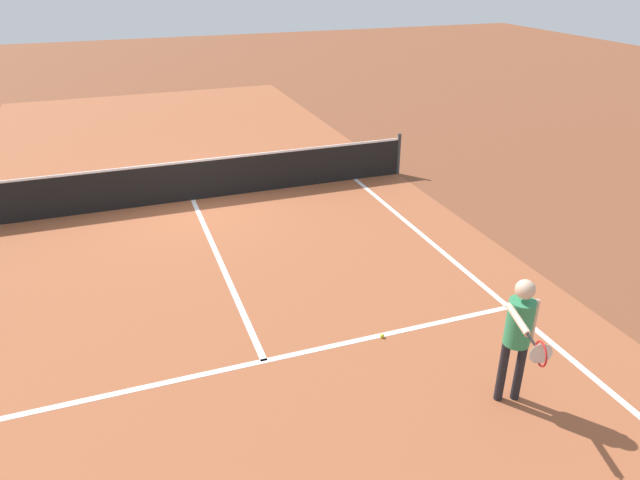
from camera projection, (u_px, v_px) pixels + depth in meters
The scene contains 8 objects.
ground_plane at pixel (193, 200), 13.70m from camera, with size 60.00×60.00×0.00m, color brown.
court_surface_inbounds at pixel (193, 200), 13.70m from camera, with size 10.62×24.40×0.00m, color #9E5433.
line_sideline_right at pixel (492, 293), 9.94m from camera, with size 0.10×11.89×0.01m, color white.
line_service_near at pixel (264, 361), 8.30m from camera, with size 8.22×0.10×0.01m, color white.
line_center_service at pixel (220, 261), 11.00m from camera, with size 0.10×6.40×0.01m, color white.
net at pixel (191, 180), 13.48m from camera, with size 10.71×0.09×1.07m.
player_near at pixel (519, 329), 7.10m from camera, with size 0.75×1.16×1.76m.
tennis_ball_mid_court at pixel (382, 336), 8.79m from camera, with size 0.07×0.07×0.07m, color #CCE033.
Camera 1 is at (-1.54, -12.97, 5.19)m, focal length 33.00 mm.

